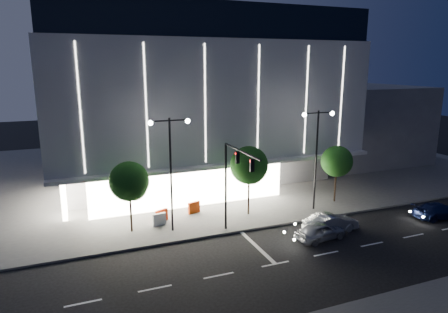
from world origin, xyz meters
TOP-DOWN VIEW (x-y plane):
  - ground at (0.00, 0.00)m, footprint 160.00×160.00m
  - sidewalk_museum at (5.00, 24.00)m, footprint 70.00×40.00m
  - museum at (2.98, 22.31)m, footprint 30.00×25.80m
  - annex_building at (26.00, 24.00)m, footprint 16.00×20.00m
  - traffic_mast at (1.00, 3.34)m, footprint 0.33×5.89m
  - street_lamp_west at (-3.00, 6.00)m, footprint 3.16×0.36m
  - street_lamp_east at (10.00, 6.00)m, footprint 3.16×0.36m
  - tree_left at (-5.97, 7.02)m, footprint 3.02×3.02m
  - tree_mid at (4.03, 7.02)m, footprint 3.25×3.25m
  - tree_right at (13.03, 7.02)m, footprint 2.91×2.91m
  - car_lead at (6.92, 0.58)m, footprint 4.28×2.18m
  - car_second at (8.54, 1.52)m, footprint 4.47×1.70m
  - car_third at (18.87, 0.48)m, footprint 4.77×2.36m
  - barrier_a at (-3.35, 8.18)m, footprint 1.11×0.67m
  - barrier_b at (-3.74, 7.38)m, footprint 1.13×0.46m
  - barrier_c at (-0.31, 8.98)m, footprint 1.13×0.53m

SIDE VIEW (x-z plane):
  - ground at x=0.00m, z-range 0.00..0.00m
  - sidewalk_museum at x=5.00m, z-range 0.00..0.15m
  - barrier_a at x=-3.35m, z-range 0.15..1.15m
  - barrier_b at x=-3.74m, z-range 0.15..1.15m
  - barrier_c at x=-0.31m, z-range 0.15..1.15m
  - car_third at x=18.87m, z-range 0.00..1.33m
  - car_lead at x=6.92m, z-range 0.00..1.39m
  - car_second at x=8.54m, z-range 0.00..1.45m
  - tree_right at x=13.03m, z-range 1.13..6.64m
  - tree_left at x=-5.97m, z-range 1.17..6.90m
  - tree_mid at x=4.03m, z-range 1.26..7.41m
  - annex_building at x=26.00m, z-range 0.00..10.00m
  - traffic_mast at x=1.00m, z-range 1.49..8.56m
  - street_lamp_west at x=-3.00m, z-range 1.46..10.46m
  - street_lamp_east at x=10.00m, z-range 1.46..10.46m
  - museum at x=2.98m, z-range 0.27..18.27m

